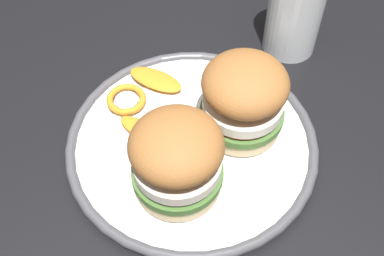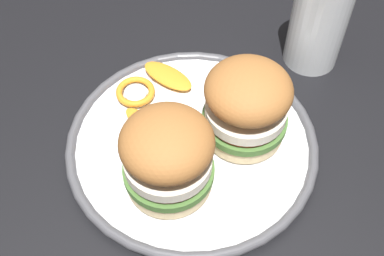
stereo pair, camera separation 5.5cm
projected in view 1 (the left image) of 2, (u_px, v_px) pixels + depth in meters
The scene contains 8 objects.
dining_table at pixel (138, 165), 0.69m from camera, with size 1.44×0.98×0.75m.
dinner_plate at pixel (192, 143), 0.59m from camera, with size 0.30×0.30×0.02m.
sandwich_half_left at pixel (244, 97), 0.56m from camera, with size 0.11×0.11×0.10m.
sandwich_half_right at pixel (177, 158), 0.51m from camera, with size 0.11×0.11×0.10m.
orange_peel_curled at pixel (126, 99), 0.62m from camera, with size 0.06×0.06×0.01m.
orange_peel_strip_long at pixel (156, 79), 0.64m from camera, with size 0.08×0.06×0.01m.
orange_peel_strip_short at pixel (147, 132), 0.58m from camera, with size 0.08×0.04×0.01m.
drinking_glass at pixel (295, 12), 0.66m from camera, with size 0.07×0.07×0.14m.
Camera 1 is at (-0.34, 0.18, 1.25)m, focal length 46.00 mm.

